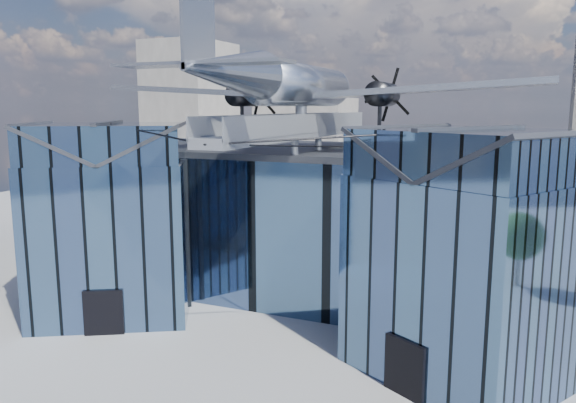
% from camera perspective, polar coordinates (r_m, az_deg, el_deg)
% --- Properties ---
extents(ground_plane, '(120.00, 120.00, 0.00)m').
position_cam_1_polar(ground_plane, '(33.29, -1.41, -12.85)').
color(ground_plane, gray).
extents(museum, '(32.88, 24.50, 17.60)m').
position_cam_1_polar(museum, '(36.83, 2.38, -1.64)').
color(museum, '#3F5A80').
rests_on(museum, ground).
extents(bg_towers, '(77.00, 24.50, 26.00)m').
position_cam_1_polar(bg_towers, '(79.25, 15.28, 7.33)').
color(bg_towers, slate).
rests_on(bg_towers, ground).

